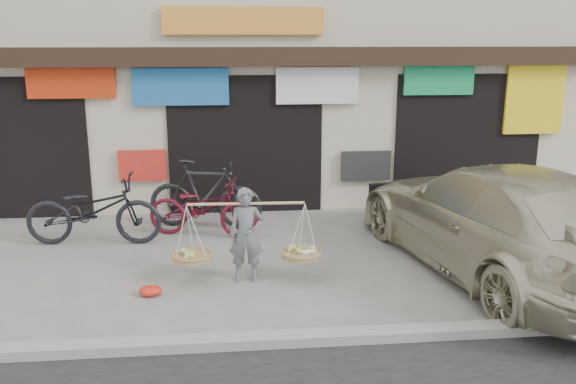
{
  "coord_description": "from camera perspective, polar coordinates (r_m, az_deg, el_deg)",
  "views": [
    {
      "loc": [
        -0.34,
        -8.31,
        3.44
      ],
      "look_at": [
        0.58,
        0.9,
        1.05
      ],
      "focal_mm": 38.0,
      "sensor_mm": 36.0,
      "label": 1
    }
  ],
  "objects": [
    {
      "name": "red_bag",
      "position": [
        8.59,
        -12.76,
        -9.0
      ],
      "size": [
        0.31,
        0.25,
        0.14
      ],
      "primitive_type": "ellipsoid",
      "color": "red",
      "rests_on": "ground"
    },
    {
      "name": "street_vendor",
      "position": [
        8.71,
        -3.9,
        -4.47
      ],
      "size": [
        2.12,
        0.62,
        1.37
      ],
      "rotation": [
        0.0,
        0.0,
        -0.04
      ],
      "color": "slate",
      "rests_on": "ground"
    },
    {
      "name": "shophouse_block",
      "position": [
        14.73,
        -4.52,
        14.46
      ],
      "size": [
        14.0,
        6.32,
        7.0
      ],
      "color": "beige",
      "rests_on": "ground"
    },
    {
      "name": "bike_1",
      "position": [
        11.18,
        -7.76,
        -0.2
      ],
      "size": [
        2.19,
        1.09,
        1.27
      ],
      "primitive_type": "imported",
      "rotation": [
        0.0,
        0.0,
        1.32
      ],
      "color": "black",
      "rests_on": "ground"
    },
    {
      "name": "kerb",
      "position": [
        7.17,
        -2.38,
        -13.67
      ],
      "size": [
        70.0,
        0.25,
        0.12
      ],
      "primitive_type": "cube",
      "color": "gray",
      "rests_on": "ground"
    },
    {
      "name": "ground",
      "position": [
        9.0,
        -3.13,
        -8.02
      ],
      "size": [
        70.0,
        70.0,
        0.0
      ],
      "primitive_type": "plane",
      "color": "gray",
      "rests_on": "ground"
    },
    {
      "name": "bike_2",
      "position": [
        10.75,
        -7.97,
        -1.47
      ],
      "size": [
        2.06,
        1.17,
        1.03
      ],
      "primitive_type": "imported",
      "rotation": [
        0.0,
        0.0,
        1.31
      ],
      "color": "maroon",
      "rests_on": "ground"
    },
    {
      "name": "suv",
      "position": [
        9.5,
        18.96,
        -2.36
      ],
      "size": [
        3.31,
        5.96,
        1.63
      ],
      "rotation": [
        0.0,
        0.0,
        3.33
      ],
      "color": "beige",
      "rests_on": "ground"
    },
    {
      "name": "bike_0",
      "position": [
        10.73,
        -17.75,
        -1.62
      ],
      "size": [
        2.31,
        0.94,
        1.19
      ],
      "primitive_type": "imported",
      "rotation": [
        0.0,
        0.0,
        1.5
      ],
      "color": "black",
      "rests_on": "ground"
    }
  ]
}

